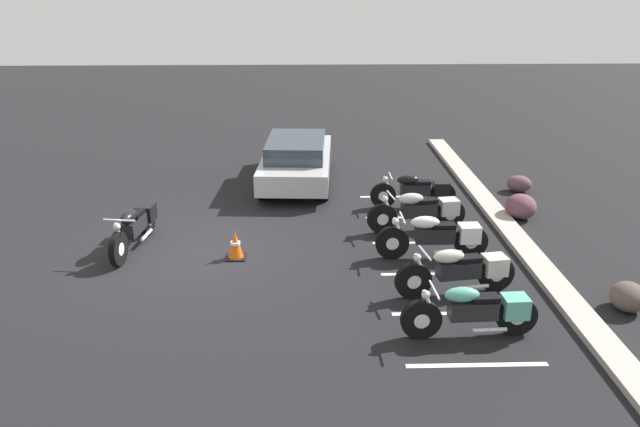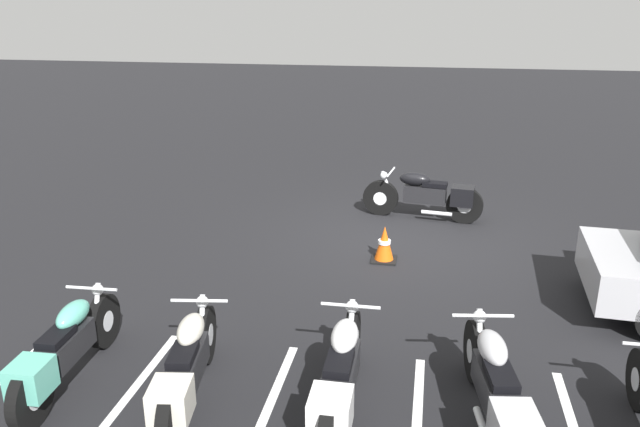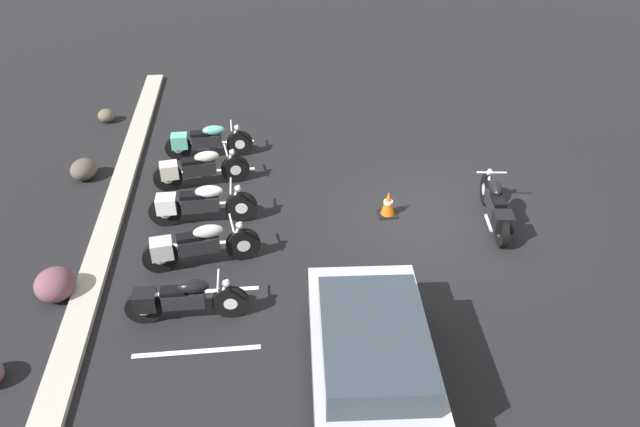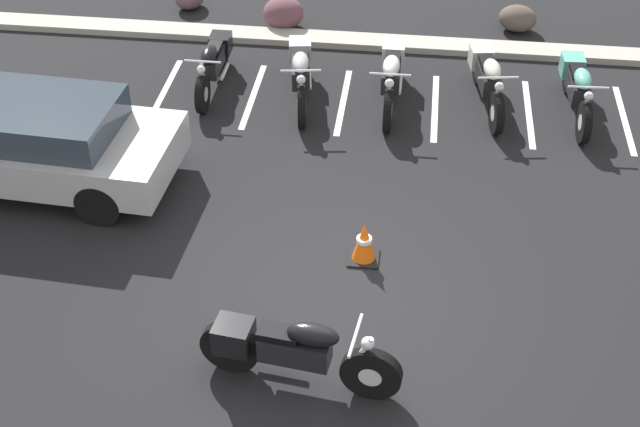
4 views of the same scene
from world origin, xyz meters
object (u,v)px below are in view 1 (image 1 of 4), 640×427
object	(u,v)px
landscape_rock_3	(628,297)
parked_bike_4	(477,310)
landscape_rock_1	(519,184)
landscape_rock_0	(521,206)
parked_bike_0	(418,190)
parked_bike_1	(422,210)
parked_bike_2	(438,236)
car_silver	(297,160)
motorcycle_black_featured	(135,225)
traffic_cone	(235,245)
parked_bike_3	(462,270)

from	to	relation	value
landscape_rock_3	parked_bike_4	bearing A→B (deg)	-74.81
parked_bike_4	landscape_rock_1	xyz separation A→B (m)	(-7.08, 3.03, -0.24)
parked_bike_4	landscape_rock_0	world-z (taller)	parked_bike_4
parked_bike_0	parked_bike_1	bearing A→B (deg)	83.59
parked_bike_1	landscape_rock_0	bearing A→B (deg)	-173.44
parked_bike_1	parked_bike_2	size ratio (longest dim) A/B	0.99
car_silver	landscape_rock_1	distance (m)	5.99
parked_bike_0	parked_bike_1	world-z (taller)	parked_bike_1
parked_bike_1	motorcycle_black_featured	bearing A→B (deg)	-1.87
parked_bike_0	car_silver	size ratio (longest dim) A/B	0.48
parked_bike_0	car_silver	world-z (taller)	car_silver
parked_bike_2	parked_bike_4	distance (m)	2.96
car_silver	landscape_rock_0	world-z (taller)	car_silver
parked_bike_4	car_silver	distance (m)	8.46
landscape_rock_3	parked_bike_0	bearing A→B (deg)	-152.36
motorcycle_black_featured	parked_bike_1	size ratio (longest dim) A/B	1.01
parked_bike_0	parked_bike_4	xyz separation A→B (m)	(5.94, -0.11, 0.02)
parked_bike_1	traffic_cone	size ratio (longest dim) A/B	3.86
landscape_rock_3	landscape_rock_0	bearing A→B (deg)	-174.69
car_silver	traffic_cone	world-z (taller)	car_silver
parked_bike_0	parked_bike_2	world-z (taller)	parked_bike_2
parked_bike_1	landscape_rock_1	world-z (taller)	parked_bike_1
motorcycle_black_featured	parked_bike_2	world-z (taller)	same
motorcycle_black_featured	parked_bike_3	xyz separation A→B (m)	(2.29, 6.33, -0.01)
parked_bike_1	parked_bike_2	world-z (taller)	parked_bike_2
parked_bike_3	parked_bike_4	size ratio (longest dim) A/B	1.01
parked_bike_2	parked_bike_3	bearing A→B (deg)	93.74
parked_bike_3	landscape_rock_1	bearing A→B (deg)	-125.99
landscape_rock_1	landscape_rock_0	bearing A→B (deg)	-17.41
parked_bike_1	traffic_cone	distance (m)	4.25
car_silver	landscape_rock_1	bearing A→B (deg)	-95.04
motorcycle_black_featured	traffic_cone	bearing A→B (deg)	80.52
parked_bike_2	landscape_rock_0	xyz separation A→B (m)	(-2.16, 2.42, -0.18)
landscape_rock_1	parked_bike_4	bearing A→B (deg)	-23.16
motorcycle_black_featured	parked_bike_1	xyz separation A→B (m)	(-0.74, 6.16, -0.00)
parked_bike_0	landscape_rock_3	bearing A→B (deg)	117.70
parked_bike_3	parked_bike_2	bearing A→B (deg)	-94.53
parked_bike_4	traffic_cone	distance (m)	5.10
motorcycle_black_featured	landscape_rock_1	size ratio (longest dim) A/B	3.57
motorcycle_black_featured	landscape_rock_1	distance (m)	9.85
landscape_rock_1	traffic_cone	distance (m)	8.16
motorcycle_black_featured	car_silver	size ratio (longest dim) A/B	0.52
landscape_rock_0	landscape_rock_1	distance (m)	2.05
motorcycle_black_featured	car_silver	world-z (taller)	car_silver
parked_bike_3	traffic_cone	xyz separation A→B (m)	(-1.64, -4.18, -0.19)
landscape_rock_0	landscape_rock_3	world-z (taller)	landscape_rock_0
motorcycle_black_featured	parked_bike_2	xyz separation A→B (m)	(0.74, 6.22, 0.00)
landscape_rock_0	landscape_rock_3	xyz separation A→B (m)	(4.36, 0.40, -0.05)
parked_bike_0	landscape_rock_0	bearing A→B (deg)	160.52
parked_bike_2	traffic_cone	xyz separation A→B (m)	(-0.10, -4.07, -0.20)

